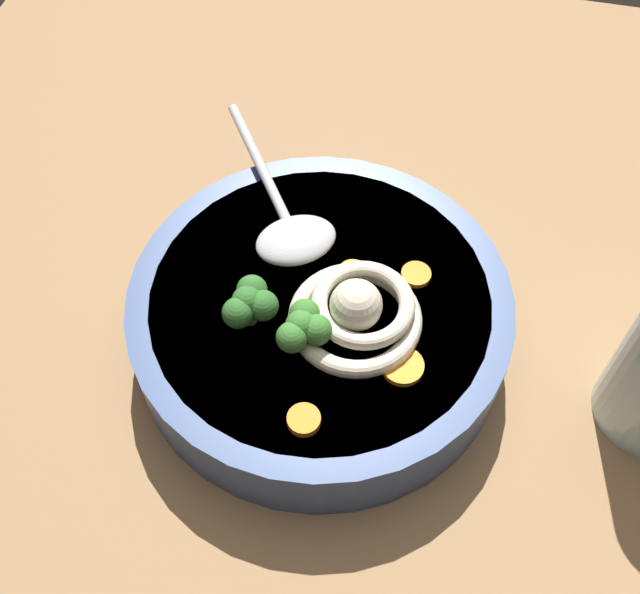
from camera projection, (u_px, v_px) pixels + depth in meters
table_slab at (371, 347)px, 60.52cm from camera, size 92.67×92.67×4.40cm
soup_bowl at (320, 318)px, 55.99cm from camera, size 27.32×27.32×5.62cm
noodle_pile at (357, 312)px, 51.54cm from camera, size 10.06×9.87×4.04cm
soup_spoon at (289, 226)px, 56.32cm from camera, size 16.11×12.52×1.60cm
broccoli_floret_beside_chili at (250, 303)px, 50.99cm from camera, size 4.15×3.57×3.28cm
broccoli_floret_far at (303, 327)px, 49.95cm from camera, size 4.08×3.51×3.23cm
carrot_slice_extra_a at (353, 274)px, 54.43cm from camera, size 2.04×2.04×0.74cm
carrot_slice_center at (403, 366)px, 50.34cm from camera, size 2.83×2.83×0.48cm
carrot_slice_right at (416, 274)px, 54.59cm from camera, size 2.14×2.14×0.41cm
carrot_slice_extra_b at (304, 420)px, 48.09cm from camera, size 2.15×2.15×0.63cm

